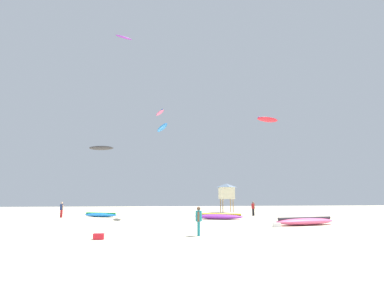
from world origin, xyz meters
The scene contains 15 objects.
ground_plane centered at (0.00, 0.00, 0.00)m, with size 120.00×120.00×0.00m, color beige.
person_foreground centered at (-1.39, 5.13, 0.99)m, with size 0.38×0.55×1.70m.
person_midground centered at (7.98, 23.47, 0.98)m, with size 0.38×0.51×1.67m.
person_left centered at (-13.95, 22.89, 0.99)m, with size 0.43×0.42×1.69m.
kite_grounded_near centered at (8.18, 10.90, 0.31)m, with size 5.66×2.64×0.65m.
kite_grounded_mid centered at (-9.83, 23.41, 0.24)m, with size 4.22×2.76×0.50m.
kite_grounded_far centered at (2.61, 18.17, 0.28)m, with size 5.12×3.02×0.61m.
lifeguard_tower centered at (6.72, 31.70, 3.05)m, with size 2.30×2.30×4.15m.
cooler_box centered at (-7.01, 4.26, 0.16)m, with size 0.56×0.36×0.32m, color red.
gear_bag centered at (5.27, 9.67, 0.16)m, with size 0.56×0.36×0.32m, color white.
kite_aloft_0 centered at (-3.16, 20.60, 9.86)m, with size 1.59×3.93×0.86m.
kite_aloft_1 centered at (-8.83, 31.34, 26.00)m, with size 2.70×1.87×0.45m.
kite_aloft_2 centered at (-3.29, 27.10, 13.33)m, with size 1.47×3.07×0.60m.
kite_aloft_3 centered at (10.63, 24.46, 12.18)m, with size 3.41×1.97×0.69m.
kite_aloft_4 centered at (-11.73, 33.67, 9.38)m, with size 3.85×1.83×0.77m.
Camera 1 is at (-4.23, -13.90, 2.32)m, focal length 29.49 mm.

